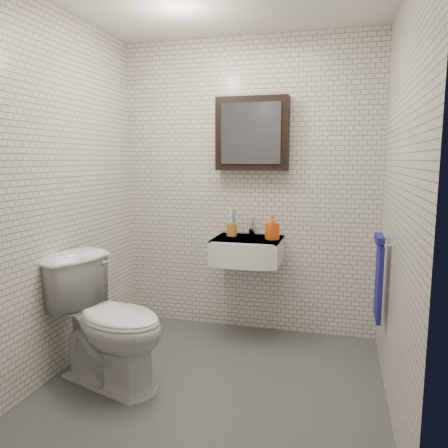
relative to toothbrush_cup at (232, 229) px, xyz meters
name	(u,v)px	position (x,y,z in m)	size (l,w,h in m)	color
ground	(216,379)	(0.10, -0.85, -0.91)	(2.20, 2.00, 0.01)	#484B4F
room_shell	(216,163)	(0.10, -0.85, 0.56)	(2.22, 2.02, 2.51)	silver
washbasin	(247,250)	(0.15, -0.12, -0.15)	(0.55, 0.50, 0.20)	white
faucet	(251,227)	(0.15, 0.08, 0.01)	(0.06, 0.20, 0.15)	silver
mirror_cabinet	(252,134)	(0.15, 0.07, 0.79)	(0.60, 0.15, 0.60)	black
towel_rail	(379,274)	(1.15, -0.50, -0.19)	(0.09, 0.30, 0.58)	silver
toothbrush_cup	(232,229)	(0.00, 0.00, 0.00)	(0.11, 0.11, 0.24)	#AF6E2B
soap_bottle	(272,228)	(0.36, -0.08, 0.03)	(0.09, 0.09, 0.19)	orange
toilet	(109,321)	(-0.57, -1.06, -0.48)	(0.48, 0.84, 0.86)	white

